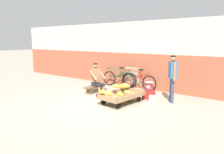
{
  "coord_description": "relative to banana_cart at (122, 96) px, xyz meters",
  "views": [
    {
      "loc": [
        4.45,
        -4.6,
        1.99
      ],
      "look_at": [
        -0.07,
        1.21,
        0.75
      ],
      "focal_mm": 34.77,
      "sensor_mm": 36.0,
      "label": 1
    }
  ],
  "objects": [
    {
      "name": "customer_adult",
      "position": [
        1.23,
        1.07,
        0.71
      ],
      "size": [
        0.35,
        0.4,
        1.53
      ],
      "color": "#38425B",
      "rests_on": "ground"
    },
    {
      "name": "weighing_scale",
      "position": [
        0.44,
        0.99,
        0.21
      ],
      "size": [
        0.3,
        0.3,
        0.29
      ],
      "color": "#28282D",
      "rests_on": "plastic_crate"
    },
    {
      "name": "plastic_crate",
      "position": [
        0.44,
        1.0,
        -0.09
      ],
      "size": [
        0.36,
        0.28,
        0.3
      ],
      "color": "red",
      "rests_on": "ground"
    },
    {
      "name": "vendor_seated",
      "position": [
        -1.59,
        0.6,
        0.33
      ],
      "size": [
        0.73,
        0.59,
        1.14
      ],
      "color": "#9E704C",
      "rests_on": "ground"
    },
    {
      "name": "shopping_bag",
      "position": [
        0.75,
        0.66,
        -0.12
      ],
      "size": [
        0.18,
        0.12,
        0.24
      ],
      "primitive_type": "cube",
      "color": "silver",
      "rests_on": "ground"
    },
    {
      "name": "bicycle_near_left",
      "position": [
        -1.58,
        2.04,
        0.11
      ],
      "size": [
        1.65,
        0.48,
        0.86
      ],
      "color": "black",
      "rests_on": "ground"
    },
    {
      "name": "banana_pile",
      "position": [
        -0.06,
        -0.05,
        0.23
      ],
      "size": [
        0.9,
        1.46,
        0.26
      ],
      "color": "yellow",
      "rests_on": "banana_cart"
    },
    {
      "name": "banana_cart",
      "position": [
        0.0,
        0.0,
        0.0
      ],
      "size": [
        0.97,
        1.51,
        0.36
      ],
      "color": "#99754C",
      "rests_on": "ground"
    },
    {
      "name": "sign_board",
      "position": [
        -0.94,
        2.23,
        0.2
      ],
      "size": [
        0.7,
        0.22,
        0.88
      ],
      "color": "#C6B289",
      "rests_on": "ground"
    },
    {
      "name": "bicycle_far_left",
      "position": [
        -0.61,
        2.03,
        0.11
      ],
      "size": [
        1.66,
        0.48,
        0.86
      ],
      "color": "black",
      "rests_on": "ground"
    },
    {
      "name": "low_bench",
      "position": [
        -1.68,
        0.63,
        -0.04
      ],
      "size": [
        0.37,
        1.12,
        0.27
      ],
      "color": "brown",
      "rests_on": "ground"
    },
    {
      "name": "ground_plane",
      "position": [
        -0.55,
        -0.91,
        -0.24
      ],
      "size": [
        80.0,
        80.0,
        0.0
      ],
      "primitive_type": "plane",
      "color": "gray"
    },
    {
      "name": "back_wall",
      "position": [
        -0.55,
        2.43,
        1.15
      ],
      "size": [
        16.0,
        0.3,
        2.77
      ],
      "color": "#A35138",
      "rests_on": "ground"
    }
  ]
}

